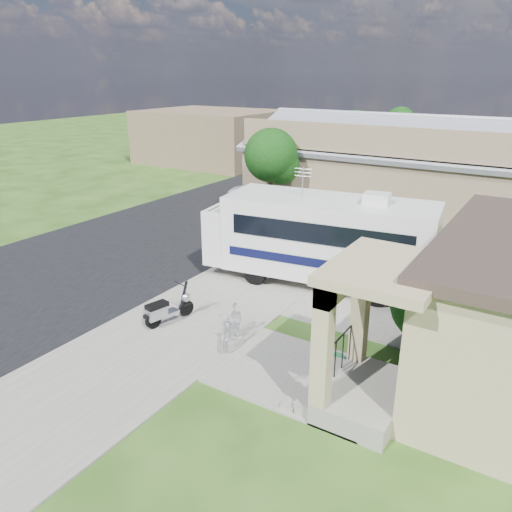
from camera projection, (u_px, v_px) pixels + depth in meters
The scene contains 18 objects.
ground at pixel (224, 327), 14.30m from camera, with size 120.00×120.00×0.00m, color #1F3C10.
street_slab at pixel (219, 212), 25.97m from camera, with size 9.00×80.00×0.02m, color black.
sidewalk_slab at pixel (334, 231), 22.72m from camera, with size 4.00×80.00×0.06m, color slate.
driveway_slab at pixel (336, 284), 17.11m from camera, with size 7.00×6.00×0.05m, color slate.
walk_slab at pixel (302, 375), 12.00m from camera, with size 4.00×3.00×0.05m, color slate.
warehouse at pixel (388, 176), 24.68m from camera, with size 12.50×8.40×5.04m.
distant_bldg_far at pixel (211, 137), 39.53m from camera, with size 10.00×8.00×4.00m, color brown.
distant_bldg_near at pixel (302, 129), 48.19m from camera, with size 8.00×7.00×3.20m, color #736348.
street_tree_a at pixel (274, 158), 22.19m from camera, with size 2.44×2.40×4.58m.
street_tree_b at pixel (357, 133), 30.07m from camera, with size 2.44×2.40×4.73m.
street_tree_c at pixel (401, 125), 37.31m from camera, with size 2.44×2.40×4.42m.
motorhome at pixel (320, 237), 16.73m from camera, with size 7.90×3.43×3.92m.
shrub at pixel (438, 299), 12.51m from camera, with size 2.43×2.32×2.98m.
scooter at pixel (166, 309), 14.30m from camera, with size 0.73×1.64×1.09m.
bicycle at pixel (232, 327), 13.29m from camera, with size 0.47×1.67×1.00m, color #B3B2BB.
pickup_truck at pixel (277, 191), 27.12m from camera, with size 2.56×5.56×1.54m, color white.
van at pixel (324, 167), 33.14m from camera, with size 2.47×6.07×1.76m, color white.
garden_hose at pixel (337, 360), 12.52m from camera, with size 0.38×0.38×0.17m, color #167031.
Camera 1 is at (7.52, -10.25, 6.91)m, focal length 35.00 mm.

